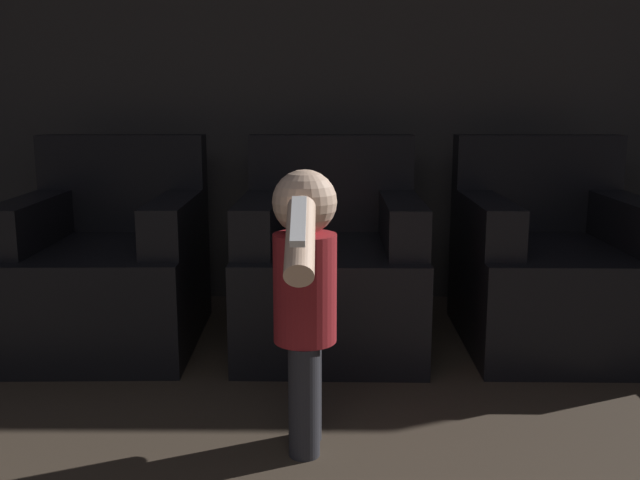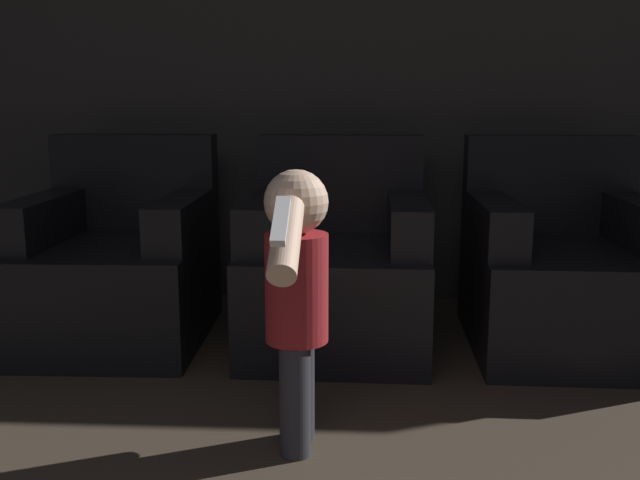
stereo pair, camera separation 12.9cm
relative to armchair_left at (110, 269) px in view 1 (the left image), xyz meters
The scene contains 5 objects.
wall_back 1.41m from the armchair_left, 46.63° to the left, with size 8.40×0.05×2.60m.
armchair_left is the anchor object (origin of this frame).
armchair_middle 0.98m from the armchair_left, ahead, with size 0.78×0.91×0.90m.
armchair_right 1.95m from the armchair_left, ahead, with size 0.78×0.91×0.90m.
person_toddler 1.37m from the armchair_left, 48.95° to the right, with size 0.19×0.59×0.86m.
Camera 1 is at (0.25, 0.70, 1.05)m, focal length 40.00 mm.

